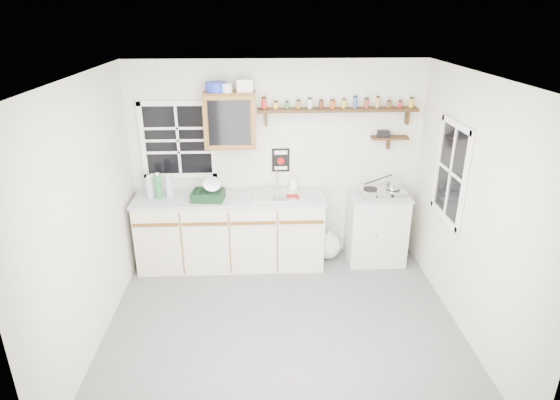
{
  "coord_description": "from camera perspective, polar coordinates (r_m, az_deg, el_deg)",
  "views": [
    {
      "loc": [
        -0.21,
        -3.99,
        3.02
      ],
      "look_at": [
        -0.01,
        0.55,
        1.17
      ],
      "focal_mm": 30.0,
      "sensor_mm": 36.0,
      "label": 1
    }
  ],
  "objects": [
    {
      "name": "warning_sign",
      "position": [
        5.85,
        0.09,
        4.88
      ],
      "size": [
        0.22,
        0.02,
        0.3
      ],
      "color": "black",
      "rests_on": "wall_back"
    },
    {
      "name": "right_cabinet",
      "position": [
        6.08,
        11.59,
        -3.24
      ],
      "size": [
        0.73,
        0.57,
        0.91
      ],
      "color": "#B6B5AF",
      "rests_on": "floor"
    },
    {
      "name": "rag",
      "position": [
        5.63,
        1.53,
        0.39
      ],
      "size": [
        0.17,
        0.15,
        0.02
      ],
      "primitive_type": "cube",
      "rotation": [
        0.0,
        0.0,
        0.18
      ],
      "color": "maroon",
      "rests_on": "main_cabinet"
    },
    {
      "name": "soap_bottle",
      "position": [
        5.83,
        1.64,
        2.11
      ],
      "size": [
        0.09,
        0.09,
        0.2
      ],
      "primitive_type": "imported",
      "rotation": [
        0.0,
        0.0,
        -0.03
      ],
      "color": "white",
      "rests_on": "main_cabinet"
    },
    {
      "name": "secondary_shelf",
      "position": [
        5.91,
        12.99,
        7.49
      ],
      "size": [
        0.45,
        0.16,
        0.24
      ],
      "color": "black",
      "rests_on": "wall_back"
    },
    {
      "name": "sink",
      "position": [
        5.7,
        -0.77,
        0.66
      ],
      "size": [
        0.52,
        0.44,
        0.29
      ],
      "color": "silver",
      "rests_on": "main_cabinet"
    },
    {
      "name": "window_right",
      "position": [
        5.2,
        20.15,
        3.22
      ],
      "size": [
        0.03,
        0.78,
        1.08
      ],
      "color": "black",
      "rests_on": "wall_back"
    },
    {
      "name": "trash_bag",
      "position": [
        6.12,
        5.83,
        -5.54
      ],
      "size": [
        0.38,
        0.34,
        0.43
      ],
      "color": "silver",
      "rests_on": "floor"
    },
    {
      "name": "water_bottles",
      "position": [
        5.78,
        -14.54,
        1.6
      ],
      "size": [
        0.31,
        0.15,
        0.32
      ],
      "color": "#A6B7C2",
      "rests_on": "main_cabinet"
    },
    {
      "name": "saucepan",
      "position": [
        5.89,
        13.58,
        1.83
      ],
      "size": [
        0.42,
        0.22,
        0.18
      ],
      "rotation": [
        0.0,
        0.0,
        -0.26
      ],
      "color": "silver",
      "rests_on": "hotplate"
    },
    {
      "name": "upper_cabinet_clutter",
      "position": [
        5.51,
        -6.5,
        13.58
      ],
      "size": [
        0.54,
        0.24,
        0.14
      ],
      "color": "#1A31AD",
      "rests_on": "upper_cabinet"
    },
    {
      "name": "main_cabinet",
      "position": [
        5.89,
        -5.98,
        -3.7
      ],
      "size": [
        2.31,
        0.63,
        0.92
      ],
      "color": "beige",
      "rests_on": "floor"
    },
    {
      "name": "window_back",
      "position": [
        5.85,
        -12.32,
        7.12
      ],
      "size": [
        0.93,
        0.03,
        0.98
      ],
      "color": "black",
      "rests_on": "wall_back"
    },
    {
      "name": "dish_rack",
      "position": [
        5.61,
        -8.63,
        0.9
      ],
      "size": [
        0.4,
        0.32,
        0.28
      ],
      "rotation": [
        0.0,
        0.0,
        -0.11
      ],
      "color": "black",
      "rests_on": "main_cabinet"
    },
    {
      "name": "upper_cabinet",
      "position": [
        5.57,
        -6.09,
        9.68
      ],
      "size": [
        0.6,
        0.32,
        0.65
      ],
      "color": "brown",
      "rests_on": "wall_back"
    },
    {
      "name": "spice_shelf",
      "position": [
        5.69,
        7.01,
        10.99
      ],
      "size": [
        1.91,
        0.18,
        0.35
      ],
      "color": "black",
      "rests_on": "wall_back"
    },
    {
      "name": "hotplate",
      "position": [
        5.88,
        12.26,
        1.01
      ],
      "size": [
        0.59,
        0.35,
        0.08
      ],
      "rotation": [
        0.0,
        0.0,
        0.09
      ],
      "color": "silver",
      "rests_on": "right_cabinet"
    },
    {
      "name": "room",
      "position": [
        4.37,
        0.4,
        -1.72
      ],
      "size": [
        3.64,
        3.24,
        2.54
      ],
      "color": "#565659",
      "rests_on": "ground"
    }
  ]
}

